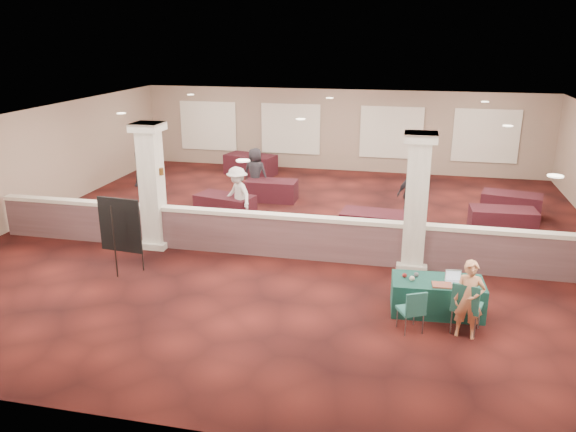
% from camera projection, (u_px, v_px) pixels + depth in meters
% --- Properties ---
extents(ground, '(16.00, 16.00, 0.00)m').
position_uv_depth(ground, '(300.00, 236.00, 15.26)').
color(ground, '#451511').
rests_on(ground, ground).
extents(wall_back, '(16.00, 0.04, 3.20)m').
position_uv_depth(wall_back, '(340.00, 130.00, 22.19)').
color(wall_back, gray).
rests_on(wall_back, ground).
extents(wall_front, '(16.00, 0.04, 3.20)m').
position_uv_depth(wall_front, '(179.00, 327.00, 7.35)').
color(wall_front, gray).
rests_on(wall_front, ground).
extents(wall_left, '(0.04, 16.00, 3.20)m').
position_uv_depth(wall_left, '(33.00, 165.00, 16.43)').
color(wall_left, gray).
rests_on(wall_left, ground).
extents(ceiling, '(16.00, 16.00, 0.02)m').
position_uv_depth(ceiling, '(300.00, 119.00, 14.27)').
color(ceiling, white).
rests_on(ceiling, wall_back).
extents(partition_wall, '(15.60, 0.28, 1.10)m').
position_uv_depth(partition_wall, '(288.00, 235.00, 13.70)').
color(partition_wall, brown).
rests_on(partition_wall, ground).
extents(column_left, '(0.72, 0.72, 3.20)m').
position_uv_depth(column_left, '(152.00, 185.00, 14.09)').
color(column_left, beige).
rests_on(column_left, ground).
extents(column_right, '(0.72, 0.72, 3.20)m').
position_uv_depth(column_right, '(416.00, 201.00, 12.74)').
color(column_right, beige).
rests_on(column_right, ground).
extents(sconce_left, '(0.12, 0.12, 0.18)m').
position_uv_depth(sconce_left, '(140.00, 170.00, 14.04)').
color(sconce_left, brown).
rests_on(sconce_left, column_left).
extents(sconce_right, '(0.12, 0.12, 0.18)m').
position_uv_depth(sconce_right, '(161.00, 171.00, 13.92)').
color(sconce_right, brown).
rests_on(sconce_right, column_left).
extents(near_table, '(1.82, 1.00, 0.68)m').
position_uv_depth(near_table, '(437.00, 296.00, 11.04)').
color(near_table, '#113E3C').
rests_on(near_table, ground).
extents(conf_chair_main, '(0.63, 0.63, 1.02)m').
position_uv_depth(conf_chair_main, '(466.00, 303.00, 10.17)').
color(conf_chair_main, '#205F55').
rests_on(conf_chair_main, ground).
extents(conf_chair_side, '(0.57, 0.57, 0.85)m').
position_uv_depth(conf_chair_side, '(413.00, 308.00, 10.22)').
color(conf_chair_side, '#205F55').
rests_on(conf_chair_side, ground).
extents(easel_board, '(1.05, 0.56, 1.79)m').
position_uv_depth(easel_board, '(120.00, 226.00, 12.64)').
color(easel_board, black).
rests_on(easel_board, ground).
extents(woman, '(0.57, 0.42, 1.47)m').
position_uv_depth(woman, '(469.00, 300.00, 10.03)').
color(woman, tan).
rests_on(woman, ground).
extents(far_table_front_left, '(1.88, 1.25, 0.70)m').
position_uv_depth(far_table_front_left, '(225.00, 206.00, 16.72)').
color(far_table_front_left, black).
rests_on(far_table_front_left, ground).
extents(far_table_front_center, '(1.88, 1.06, 0.73)m').
position_uv_depth(far_table_front_center, '(375.00, 225.00, 15.01)').
color(far_table_front_center, black).
rests_on(far_table_front_center, ground).
extents(far_table_front_right, '(1.77, 0.95, 0.70)m').
position_uv_depth(far_table_front_right, '(502.00, 221.00, 15.41)').
color(far_table_front_right, black).
rests_on(far_table_front_right, ground).
extents(far_table_back_left, '(2.10, 1.40, 0.78)m').
position_uv_depth(far_table_back_left, '(251.00, 165.00, 21.85)').
color(far_table_back_left, black).
rests_on(far_table_back_left, ground).
extents(far_table_back_center, '(1.67, 0.85, 0.67)m').
position_uv_depth(far_table_back_center, '(271.00, 190.00, 18.46)').
color(far_table_back_center, black).
rests_on(far_table_back_center, ground).
extents(far_table_back_right, '(1.85, 1.20, 0.69)m').
position_uv_depth(far_table_back_right, '(511.00, 205.00, 16.91)').
color(far_table_back_right, black).
rests_on(far_table_back_right, ground).
extents(attendee_a, '(0.93, 0.89, 1.73)m').
position_uv_depth(attendee_a, '(144.00, 162.00, 20.05)').
color(attendee_a, black).
rests_on(attendee_a, ground).
extents(attendee_b, '(1.13, 1.03, 1.65)m').
position_uv_depth(attendee_b, '(238.00, 195.00, 16.17)').
color(attendee_b, beige).
rests_on(attendee_b, ground).
extents(attendee_c, '(0.94, 0.88, 1.50)m').
position_uv_depth(attendee_c, '(409.00, 194.00, 16.58)').
color(attendee_c, black).
rests_on(attendee_c, ground).
extents(attendee_d, '(0.88, 0.56, 1.67)m').
position_uv_depth(attendee_d, '(255.00, 173.00, 18.71)').
color(attendee_d, black).
rests_on(attendee_d, ground).
extents(laptop_base, '(0.32, 0.23, 0.02)m').
position_uv_depth(laptop_base, '(453.00, 282.00, 10.85)').
color(laptop_base, '#BABABF').
rests_on(laptop_base, near_table).
extents(laptop_screen, '(0.31, 0.03, 0.20)m').
position_uv_depth(laptop_screen, '(453.00, 275.00, 10.92)').
color(laptop_screen, '#BABABF').
rests_on(laptop_screen, near_table).
extents(screen_glow, '(0.28, 0.02, 0.18)m').
position_uv_depth(screen_glow, '(453.00, 275.00, 10.91)').
color(screen_glow, silver).
rests_on(screen_glow, near_table).
extents(knitting, '(0.39, 0.30, 0.03)m').
position_uv_depth(knitting, '(442.00, 285.00, 10.71)').
color(knitting, '#C4461F').
rests_on(knitting, near_table).
extents(yarn_cream, '(0.10, 0.10, 0.10)m').
position_uv_depth(yarn_cream, '(412.00, 278.00, 10.91)').
color(yarn_cream, beige).
rests_on(yarn_cream, near_table).
extents(yarn_red, '(0.09, 0.09, 0.09)m').
position_uv_depth(yarn_red, '(405.00, 275.00, 11.06)').
color(yarn_red, maroon).
rests_on(yarn_red, near_table).
extents(yarn_grey, '(0.10, 0.10, 0.10)m').
position_uv_depth(yarn_grey, '(416.00, 275.00, 11.09)').
color(yarn_grey, '#4E4D52').
rests_on(yarn_grey, near_table).
extents(scissors, '(0.11, 0.04, 0.01)m').
position_uv_depth(scissors, '(472.00, 288.00, 10.60)').
color(scissors, red).
rests_on(scissors, near_table).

